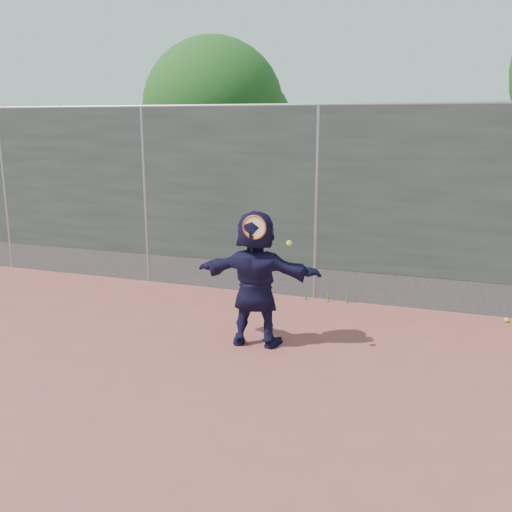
% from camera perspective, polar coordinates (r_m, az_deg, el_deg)
% --- Properties ---
extents(ground, '(80.00, 80.00, 0.00)m').
position_cam_1_polar(ground, '(6.10, -2.13, -13.54)').
color(ground, '#9E4C42').
rests_on(ground, ground).
extents(player, '(1.63, 0.63, 1.72)m').
position_cam_1_polar(player, '(7.07, -0.00, -2.26)').
color(player, black).
rests_on(player, ground).
extents(ball_ground, '(0.07, 0.07, 0.07)m').
position_cam_1_polar(ball_ground, '(8.80, 23.76, -5.88)').
color(ball_ground, '#C6D22E').
rests_on(ball_ground, ground).
extents(fence, '(20.00, 0.06, 3.03)m').
position_cam_1_polar(fence, '(8.87, 6.08, 5.63)').
color(fence, '#38423D').
rests_on(fence, ground).
extents(swing_action, '(0.60, 0.13, 0.51)m').
position_cam_1_polar(swing_action, '(6.71, 0.17, 2.58)').
color(swing_action, '#E05215').
rests_on(swing_action, ground).
extents(tree_left, '(3.15, 3.00, 4.53)m').
position_cam_1_polar(tree_left, '(12.59, -3.50, 14.10)').
color(tree_left, '#382314').
rests_on(tree_left, ground).
extents(weed_clump, '(0.68, 0.07, 0.30)m').
position_cam_1_polar(weed_clump, '(9.01, 7.51, -3.74)').
color(weed_clump, '#387226').
rests_on(weed_clump, ground).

